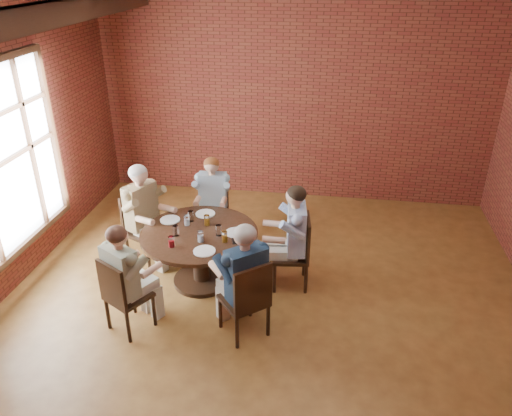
# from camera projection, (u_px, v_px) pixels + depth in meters

# --- Properties ---
(floor) EXTENTS (7.00, 7.00, 0.00)m
(floor) POSITION_uv_depth(u_px,v_px,m) (263.00, 318.00, 5.91)
(floor) COLOR olive
(floor) RESTS_ON ground
(ceiling) EXTENTS (7.00, 7.00, 0.00)m
(ceiling) POSITION_uv_depth(u_px,v_px,m) (265.00, 11.00, 4.37)
(ceiling) COLOR silver
(ceiling) RESTS_ON wall_back
(wall_back) EXTENTS (7.00, 0.00, 7.00)m
(wall_back) POSITION_uv_depth(u_px,v_px,m) (294.00, 100.00, 8.22)
(wall_back) COLOR brown
(wall_back) RESTS_ON ground
(ceiling_beam) EXTENTS (0.22, 6.90, 0.26)m
(ceiling_beam) POSITION_uv_depth(u_px,v_px,m) (12.00, 22.00, 4.77)
(ceiling_beam) COLOR black
(ceiling_beam) RESTS_ON ceiling
(window) EXTENTS (0.10, 2.16, 2.36)m
(window) POSITION_uv_depth(u_px,v_px,m) (6.00, 160.00, 5.95)
(window) COLOR white
(window) RESTS_ON wall_left
(dining_table) EXTENTS (1.47, 1.47, 0.75)m
(dining_table) POSITION_uv_depth(u_px,v_px,m) (200.00, 247.00, 6.33)
(dining_table) COLOR black
(dining_table) RESTS_ON floor
(chair_a) EXTENTS (0.51, 0.51, 0.97)m
(chair_a) POSITION_uv_depth(u_px,v_px,m) (298.00, 249.00, 6.30)
(chair_a) COLOR black
(chair_a) RESTS_ON floor
(diner_a) EXTENTS (0.76, 0.64, 1.39)m
(diner_a) POSITION_uv_depth(u_px,v_px,m) (291.00, 237.00, 6.22)
(diner_a) COLOR #3F5FA5
(diner_a) RESTS_ON floor
(chair_b) EXTENTS (0.45, 0.45, 0.92)m
(chair_b) POSITION_uv_depth(u_px,v_px,m) (214.00, 208.00, 7.38)
(chair_b) COLOR black
(chair_b) RESTS_ON floor
(diner_b) EXTENTS (0.56, 0.67, 1.31)m
(diner_b) POSITION_uv_depth(u_px,v_px,m) (213.00, 201.00, 7.23)
(diner_b) COLOR #8BA2B1
(diner_b) RESTS_ON floor
(chair_c) EXTENTS (0.62, 0.62, 0.98)m
(chair_c) POSITION_uv_depth(u_px,v_px,m) (142.00, 225.00, 6.86)
(chair_c) COLOR black
(chair_c) RESTS_ON floor
(diner_c) EXTENTS (0.89, 0.83, 1.41)m
(diner_c) POSITION_uv_depth(u_px,v_px,m) (145.00, 215.00, 6.73)
(diner_c) COLOR brown
(diner_c) RESTS_ON floor
(chair_d) EXTENTS (0.58, 0.58, 0.94)m
(chair_d) POSITION_uv_depth(u_px,v_px,m) (122.00, 294.00, 5.49)
(chair_d) COLOR black
(chair_d) RESTS_ON floor
(diner_d) EXTENTS (0.78, 0.83, 1.33)m
(diner_d) POSITION_uv_depth(u_px,v_px,m) (126.00, 279.00, 5.48)
(diner_d) COLOR tan
(diner_d) RESTS_ON floor
(chair_e) EXTENTS (0.64, 0.64, 0.97)m
(chair_e) POSITION_uv_depth(u_px,v_px,m) (248.00, 298.00, 5.40)
(chair_e) COLOR black
(chair_e) RESTS_ON floor
(diner_e) EXTENTS (0.88, 0.89, 1.39)m
(diner_e) POSITION_uv_depth(u_px,v_px,m) (243.00, 280.00, 5.39)
(diner_e) COLOR #172940
(diner_e) RESTS_ON floor
(plate_a) EXTENTS (0.26, 0.26, 0.01)m
(plate_a) POSITION_uv_depth(u_px,v_px,m) (236.00, 232.00, 6.20)
(plate_a) COLOR white
(plate_a) RESTS_ON dining_table
(plate_b) EXTENTS (0.26, 0.26, 0.01)m
(plate_b) POSITION_uv_depth(u_px,v_px,m) (205.00, 214.00, 6.65)
(plate_b) COLOR white
(plate_b) RESTS_ON dining_table
(plate_c) EXTENTS (0.26, 0.26, 0.01)m
(plate_c) POSITION_uv_depth(u_px,v_px,m) (170.00, 220.00, 6.50)
(plate_c) COLOR white
(plate_c) RESTS_ON dining_table
(plate_d) EXTENTS (0.26, 0.26, 0.01)m
(plate_d) POSITION_uv_depth(u_px,v_px,m) (204.00, 251.00, 5.81)
(plate_d) COLOR white
(plate_d) RESTS_ON dining_table
(glass_a) EXTENTS (0.07, 0.07, 0.14)m
(glass_a) POSITION_uv_depth(u_px,v_px,m) (219.00, 230.00, 6.13)
(glass_a) COLOR white
(glass_a) RESTS_ON dining_table
(glass_b) EXTENTS (0.07, 0.07, 0.14)m
(glass_b) POSITION_uv_depth(u_px,v_px,m) (207.00, 220.00, 6.36)
(glass_b) COLOR white
(glass_b) RESTS_ON dining_table
(glass_c) EXTENTS (0.07, 0.07, 0.14)m
(glass_c) POSITION_uv_depth(u_px,v_px,m) (191.00, 216.00, 6.46)
(glass_c) COLOR white
(glass_c) RESTS_ON dining_table
(glass_d) EXTENTS (0.07, 0.07, 0.14)m
(glass_d) POSITION_uv_depth(u_px,v_px,m) (187.00, 220.00, 6.36)
(glass_d) COLOR white
(glass_d) RESTS_ON dining_table
(glass_e) EXTENTS (0.07, 0.07, 0.14)m
(glass_e) POSITION_uv_depth(u_px,v_px,m) (176.00, 231.00, 6.12)
(glass_e) COLOR white
(glass_e) RESTS_ON dining_table
(glass_f) EXTENTS (0.07, 0.07, 0.14)m
(glass_f) POSITION_uv_depth(u_px,v_px,m) (171.00, 242.00, 5.88)
(glass_f) COLOR white
(glass_f) RESTS_ON dining_table
(glass_g) EXTENTS (0.07, 0.07, 0.14)m
(glass_g) POSITION_uv_depth(u_px,v_px,m) (200.00, 237.00, 5.99)
(glass_g) COLOR white
(glass_g) RESTS_ON dining_table
(glass_h) EXTENTS (0.07, 0.07, 0.14)m
(glass_h) POSITION_uv_depth(u_px,v_px,m) (225.00, 237.00, 5.99)
(glass_h) COLOR white
(glass_h) RESTS_ON dining_table
(smartphone) EXTENTS (0.11, 0.15, 0.01)m
(smartphone) POSITION_uv_depth(u_px,v_px,m) (235.00, 241.00, 6.02)
(smartphone) COLOR black
(smartphone) RESTS_ON dining_table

